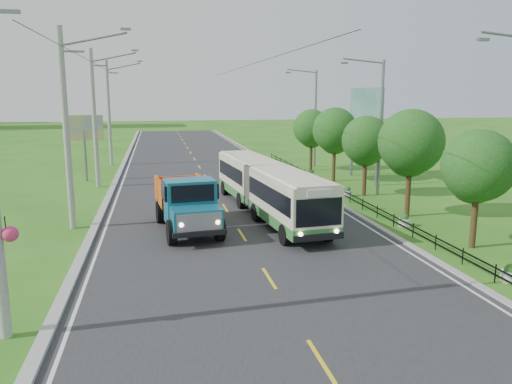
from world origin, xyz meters
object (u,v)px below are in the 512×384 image
object	(u,v)px
planter_front	(510,274)
planter_near	(404,221)
streetlight_far	(314,115)
dump_truck	(187,200)
bus	(267,185)
tree_back	(312,130)
billboard_right	(366,113)
pole_near	(67,129)
planter_mid	(347,192)
tree_third	(410,146)
tree_fourth	(366,143)
tree_second	(477,169)
streetlight_mid	(379,123)
planter_far	(311,174)
billboard_left	(84,132)
tree_fifth	(335,132)
pole_mid	(95,118)
pole_far	(109,112)

from	to	relation	value
planter_front	planter_near	world-z (taller)	same
streetlight_far	dump_truck	bearing A→B (deg)	-122.66
bus	tree_back	bearing A→B (deg)	59.21
billboard_right	dump_truck	xyz separation A→B (m)	(-14.85, -12.58, -3.78)
pole_near	planter_mid	xyz separation A→B (m)	(16.86, 5.00, -4.81)
tree_third	tree_fourth	size ratio (longest dim) A/B	1.11
tree_second	planter_mid	world-z (taller)	tree_second
tree_third	streetlight_far	bearing A→B (deg)	87.73
tree_second	streetlight_mid	xyz separation A→B (m)	(0.79, 11.86, 1.38)
planter_far	dump_truck	size ratio (longest dim) A/B	0.10
planter_mid	billboard_left	bearing A→B (deg)	151.08
tree_third	tree_fifth	world-z (taller)	tree_third
planter_mid	billboard_right	world-z (taller)	billboard_right
tree_fifth	billboard_right	distance (m)	2.87
billboard_left	billboard_right	distance (m)	22.21
tree_fourth	planter_near	bearing A→B (deg)	-98.77
tree_fifth	billboard_left	world-z (taller)	tree_fifth
streetlight_mid	streetlight_far	size ratio (longest dim) A/B	1.00
tree_fifth	planter_near	bearing A→B (deg)	-95.08
streetlight_far	planter_front	size ratio (longest dim) A/B	13.54
pole_near	streetlight_far	world-z (taller)	pole_near
pole_near	tree_second	bearing A→B (deg)	-20.74
pole_near	tree_back	size ratio (longest dim) A/B	1.82
tree_fourth	tree_fifth	distance (m)	6.01
tree_second	tree_fourth	xyz separation A→B (m)	(0.00, 12.00, 0.07)
planter_near	dump_truck	bearing A→B (deg)	172.76
tree_second	planter_mid	xyz separation A→B (m)	(-1.26, 11.86, -3.23)
billboard_right	pole_mid	bearing A→B (deg)	177.22
tree_back	planter_front	xyz separation A→B (m)	(-1.26, -28.14, -3.37)
pole_near	tree_third	xyz separation A→B (m)	(18.12, -0.86, -1.11)
pole_mid	tree_third	world-z (taller)	pole_mid
tree_third	planter_near	size ratio (longest dim) A/B	8.96
planter_far	planter_mid	bearing A→B (deg)	-90.00
pole_mid	planter_far	distance (m)	17.56
tree_third	billboard_right	distance (m)	12.18
tree_third	pole_near	bearing A→B (deg)	177.29
streetlight_mid	streetlight_far	xyz separation A→B (m)	(0.00, 14.00, 0.00)
planter_front	planter_far	distance (m)	24.00
tree_fourth	planter_front	size ratio (longest dim) A/B	8.06
pole_mid	planter_far	bearing A→B (deg)	3.39
tree_fifth	planter_near	size ratio (longest dim) A/B	8.66
pole_near	tree_fourth	world-z (taller)	pole_near
planter_far	bus	bearing A→B (deg)	-118.30
pole_near	pole_far	xyz separation A→B (m)	(0.00, 24.00, 0.00)
pole_mid	dump_truck	xyz separation A→B (m)	(5.71, -13.58, -3.53)
planter_mid	bus	world-z (taller)	bus
streetlight_far	planter_near	world-z (taller)	streetlight_far
pole_far	tree_back	bearing A→B (deg)	-20.74
pole_near	billboard_left	world-z (taller)	pole_near
planter_near	planter_mid	world-z (taller)	same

